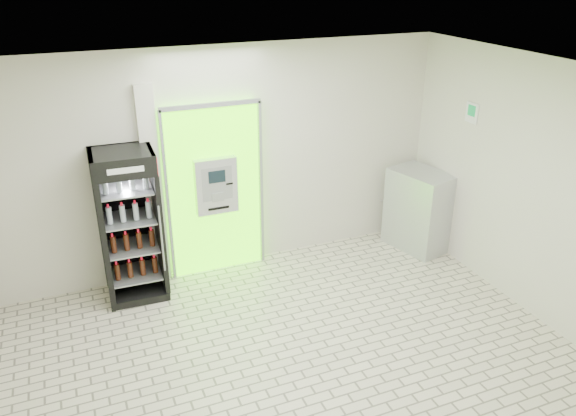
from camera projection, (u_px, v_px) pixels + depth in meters
ground at (301, 371)px, 5.87m from camera, size 6.00×6.00×0.00m
room_shell at (303, 211)px, 5.11m from camera, size 6.00×6.00×6.00m
atm_assembly at (215, 189)px, 7.36m from camera, size 1.30×0.24×2.33m
pillar at (153, 187)px, 7.07m from camera, size 0.22×0.11×2.60m
beverage_cooler at (130, 228)px, 6.87m from camera, size 0.74×0.70×1.91m
steel_cabinet at (419, 210)px, 8.16m from camera, size 0.80×1.00×1.17m
exit_sign at (472, 113)px, 7.21m from camera, size 0.02×0.22×0.26m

